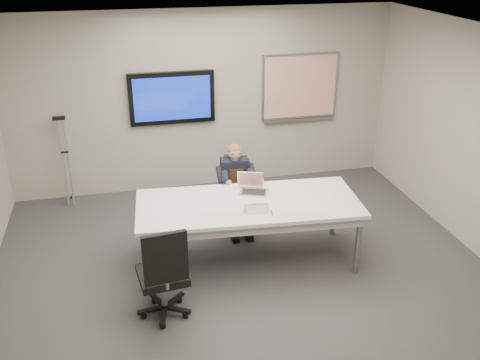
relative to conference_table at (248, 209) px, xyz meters
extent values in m
cube|color=#363638|center=(-0.11, -0.59, -0.73)|extent=(6.00, 6.00, 0.02)
cube|color=silver|center=(-0.11, -0.59, 2.07)|extent=(6.00, 6.00, 0.02)
cube|color=#A5A195|center=(-0.11, 2.41, 0.67)|extent=(6.00, 0.02, 2.80)
cube|color=white|center=(0.00, 0.00, 0.07)|extent=(2.75, 1.32, 0.04)
cube|color=beige|center=(0.00, 0.00, -0.02)|extent=(2.63, 1.20, 0.11)
cylinder|color=gray|center=(-1.28, -0.37, -0.34)|extent=(0.07, 0.07, 0.78)
cylinder|color=gray|center=(1.21, -0.56, -0.34)|extent=(0.07, 0.07, 0.78)
cylinder|color=gray|center=(-1.21, 0.56, -0.34)|extent=(0.07, 0.07, 0.78)
cylinder|color=gray|center=(1.28, 0.37, -0.34)|extent=(0.07, 0.07, 0.78)
cube|color=black|center=(-0.61, 2.36, 0.77)|extent=(1.30, 0.08, 0.80)
cube|color=navy|center=(-0.61, 2.31, 0.77)|extent=(1.16, 0.01, 0.66)
cube|color=gray|center=(1.44, 2.38, 0.82)|extent=(1.25, 0.04, 1.05)
cube|color=white|center=(1.44, 2.36, 0.82)|extent=(1.18, 0.01, 0.98)
cube|color=gray|center=(1.44, 2.35, 0.27)|extent=(1.18, 0.05, 0.04)
cylinder|color=gray|center=(0.05, 0.98, -0.48)|extent=(0.05, 0.05, 0.32)
cube|color=black|center=(0.05, 0.98, -0.32)|extent=(0.47, 0.47, 0.06)
cube|color=black|center=(0.08, 1.18, -0.02)|extent=(0.38, 0.10, 0.46)
cylinder|color=gray|center=(-1.13, -0.81, -0.43)|extent=(0.06, 0.06, 0.39)
cube|color=black|center=(-1.13, -0.81, -0.24)|extent=(0.54, 0.54, 0.08)
cube|color=black|center=(-1.10, -1.04, 0.12)|extent=(0.45, 0.10, 0.56)
cube|color=black|center=(0.05, 0.96, 0.01)|extent=(0.38, 0.23, 0.52)
cube|color=#382116|center=(0.05, 0.85, 0.04)|extent=(0.20, 0.03, 0.25)
sphere|color=tan|center=(0.05, 0.93, 0.38)|extent=(0.19, 0.19, 0.19)
ellipsoid|color=brown|center=(0.05, 0.94, 0.40)|extent=(0.20, 0.20, 0.16)
cube|color=silver|center=(0.12, 0.23, 0.10)|extent=(0.39, 0.34, 0.02)
cube|color=black|center=(0.12, 0.22, 0.11)|extent=(0.32, 0.25, 0.00)
cube|color=silver|center=(0.12, 0.38, 0.22)|extent=(0.34, 0.20, 0.22)
cube|color=#AE1412|center=(0.12, 0.37, 0.22)|extent=(0.29, 0.17, 0.18)
cylinder|color=black|center=(0.20, -0.34, 0.10)|extent=(0.02, 0.13, 0.01)
camera|label=1|loc=(-1.42, -5.55, 3.00)|focal=40.00mm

